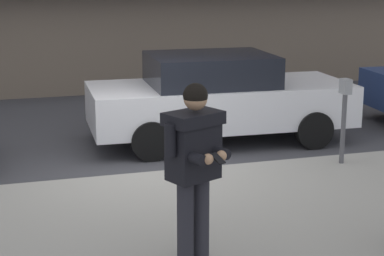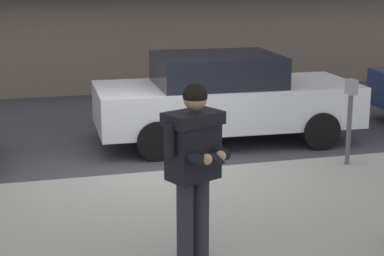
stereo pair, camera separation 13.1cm
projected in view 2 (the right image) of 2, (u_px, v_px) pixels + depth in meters
ground_plane at (153, 176)px, 9.39m from camera, size 80.00×80.00×0.00m
sidewalk at (297, 242)px, 6.96m from camera, size 32.00×5.30×0.14m
curb_paint_line at (217, 170)px, 9.69m from camera, size 28.00×0.12×0.01m
parked_sedan_mid at (224, 97)px, 11.11m from camera, size 4.56×2.05×1.54m
man_texting_on_phone at (194, 156)px, 6.01m from camera, size 0.61×0.65×1.81m
parking_meter at (350, 109)px, 9.31m from camera, size 0.12×0.18×1.27m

